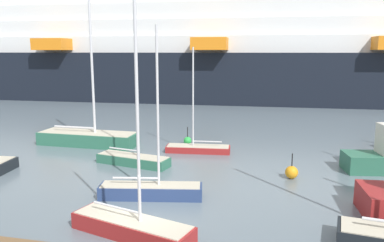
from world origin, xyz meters
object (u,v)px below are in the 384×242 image
sailboat_5 (198,147)px  sailboat_7 (88,137)px  cruise_ship (291,51)px  sailboat_6 (151,189)px  channel_buoy_0 (188,141)px  channel_buoy_1 (292,172)px  sailboat_0 (132,224)px  sailboat_4 (133,158)px

sailboat_5 → sailboat_7: 8.47m
sailboat_5 → cruise_ship: size_ratio=0.06×
sailboat_6 → channel_buoy_0: sailboat_6 is taller
sailboat_5 → channel_buoy_1: sailboat_5 is taller
sailboat_0 → channel_buoy_0: (-1.30, 14.62, -0.15)m
sailboat_4 → channel_buoy_0: sailboat_4 is taller
sailboat_6 → channel_buoy_1: 7.99m
sailboat_6 → sailboat_4: bearing=109.1°
channel_buoy_0 → cruise_ship: 32.14m
sailboat_5 → sailboat_6: 8.81m
sailboat_4 → cruise_ship: (10.20, 36.18, 6.54)m
sailboat_5 → channel_buoy_1: size_ratio=5.06×
sailboat_7 → sailboat_5: bearing=-0.2°
sailboat_0 → cruise_ship: (6.82, 44.99, 6.53)m
cruise_ship → channel_buoy_0: bearing=-107.2°
sailboat_7 → channel_buoy_1: size_ratio=8.60×
sailboat_6 → sailboat_7: bearing=120.9°
sailboat_5 → sailboat_6: sailboat_6 is taller
sailboat_7 → cruise_ship: bearing=65.8°
sailboat_6 → sailboat_0: bearing=-92.6°
sailboat_4 → sailboat_6: sailboat_4 is taller
sailboat_0 → sailboat_6: (-0.55, 3.86, -0.01)m
sailboat_5 → channel_buoy_0: sailboat_5 is taller
sailboat_7 → channel_buoy_1: 15.38m
sailboat_6 → cruise_ship: cruise_ship is taller
sailboat_4 → channel_buoy_0: bearing=81.7°
channel_buoy_0 → cruise_ship: (8.12, 30.38, 6.68)m
sailboat_4 → sailboat_7: sailboat_7 is taller
sailboat_5 → channel_buoy_0: (-1.21, 1.96, -0.03)m
sailboat_0 → sailboat_7: 15.46m
sailboat_4 → sailboat_7: size_ratio=0.77×
sailboat_0 → cruise_ship: size_ratio=0.07×
cruise_ship → sailboat_0: bearing=-100.8°
sailboat_7 → sailboat_4: bearing=-36.8°
channel_buoy_1 → cruise_ship: (0.70, 36.73, 6.63)m
sailboat_7 → channel_buoy_1: bearing=-16.1°
sailboat_5 → sailboat_0: bearing=84.8°
sailboat_6 → sailboat_7: 12.06m
sailboat_5 → sailboat_7: (-8.47, 0.22, 0.30)m
sailboat_6 → channel_buoy_0: 10.78m
sailboat_4 → cruise_ship: bearing=85.7°
sailboat_0 → sailboat_7: bearing=139.7°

